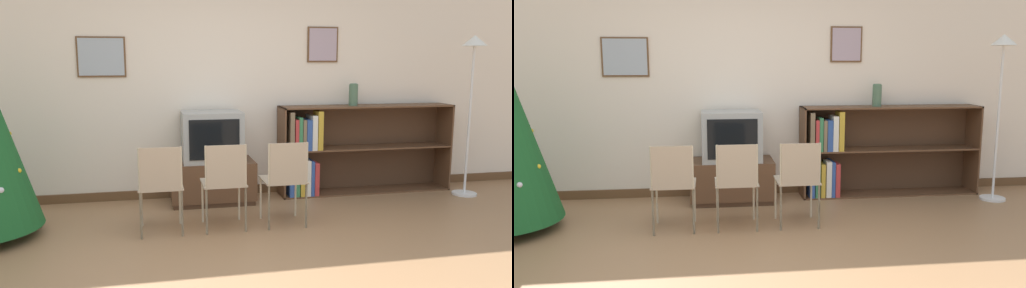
# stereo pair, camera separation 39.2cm
# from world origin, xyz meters

# --- Properties ---
(ground_plane) EXTENTS (24.00, 24.00, 0.00)m
(ground_plane) POSITION_xyz_m (0.00, 0.00, 0.00)
(ground_plane) COLOR #936B47
(wall_back) EXTENTS (8.76, 0.11, 2.70)m
(wall_back) POSITION_xyz_m (-0.00, 2.43, 1.35)
(wall_back) COLOR silver
(wall_back) RESTS_ON ground_plane
(tv_console) EXTENTS (0.92, 0.52, 0.47)m
(tv_console) POSITION_xyz_m (-0.10, 2.10, 0.24)
(tv_console) COLOR #412A1A
(tv_console) RESTS_ON ground_plane
(television) EXTENTS (0.65, 0.49, 0.55)m
(television) POSITION_xyz_m (-0.10, 2.10, 0.74)
(television) COLOR #9E9E99
(television) RESTS_ON tv_console
(folding_chair_left) EXTENTS (0.40, 0.40, 0.82)m
(folding_chair_left) POSITION_xyz_m (-0.68, 1.15, 0.47)
(folding_chair_left) COLOR tan
(folding_chair_left) RESTS_ON ground_plane
(folding_chair_center) EXTENTS (0.40, 0.40, 0.82)m
(folding_chair_center) POSITION_xyz_m (-0.10, 1.15, 0.47)
(folding_chair_center) COLOR tan
(folding_chair_center) RESTS_ON ground_plane
(folding_chair_right) EXTENTS (0.40, 0.40, 0.82)m
(folding_chair_right) POSITION_xyz_m (0.48, 1.15, 0.47)
(folding_chair_right) COLOR tan
(folding_chair_right) RESTS_ON ground_plane
(bookshelf) EXTENTS (2.09, 0.36, 1.04)m
(bookshelf) POSITION_xyz_m (1.40, 2.20, 0.51)
(bookshelf) COLOR brown
(bookshelf) RESTS_ON ground_plane
(vase) EXTENTS (0.10, 0.10, 0.26)m
(vase) POSITION_xyz_m (1.58, 2.21, 1.17)
(vase) COLOR #47664C
(vase) RESTS_ON bookshelf
(standing_lamp) EXTENTS (0.28, 0.28, 1.84)m
(standing_lamp) POSITION_xyz_m (2.85, 1.80, 1.42)
(standing_lamp) COLOR silver
(standing_lamp) RESTS_ON ground_plane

